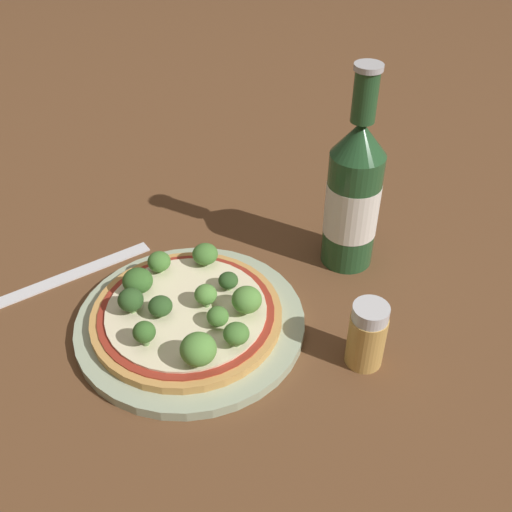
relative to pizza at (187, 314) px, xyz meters
name	(u,v)px	position (x,y,z in m)	size (l,w,h in m)	color
ground_plane	(199,308)	(-0.01, 0.03, -0.02)	(3.00, 3.00, 0.00)	brown
plate	(191,322)	(0.00, 0.00, -0.01)	(0.25, 0.25, 0.01)	#A3B293
pizza	(187,314)	(0.00, 0.00, 0.00)	(0.21, 0.21, 0.01)	tan
broccoli_floret_0	(138,281)	(-0.06, 0.00, 0.02)	(0.03, 0.03, 0.03)	#6B8E51
broccoli_floret_1	(228,281)	(0.02, 0.05, 0.02)	(0.02, 0.02, 0.02)	#6B8E51
broccoli_floret_2	(131,300)	(-0.05, -0.03, 0.02)	(0.03, 0.03, 0.03)	#6B8E51
broccoli_floret_3	(198,349)	(0.05, -0.05, 0.03)	(0.04, 0.04, 0.03)	#6B8E51
broccoli_floret_4	(205,254)	(-0.03, 0.07, 0.02)	(0.03, 0.03, 0.03)	#6B8E51
broccoli_floret_5	(206,295)	(0.02, 0.02, 0.02)	(0.02, 0.02, 0.03)	#6B8E51
broccoli_floret_6	(218,317)	(0.04, 0.00, 0.02)	(0.02, 0.02, 0.02)	#6B8E51
broccoli_floret_7	(159,262)	(-0.06, 0.04, 0.02)	(0.03, 0.03, 0.03)	#6B8E51
broccoli_floret_8	(236,334)	(0.07, -0.02, 0.02)	(0.03, 0.03, 0.03)	#6B8E51
broccoli_floret_9	(247,299)	(0.06, 0.03, 0.02)	(0.03, 0.03, 0.03)	#6B8E51
broccoli_floret_10	(145,333)	(0.00, -0.06, 0.02)	(0.02, 0.02, 0.03)	#6B8E51
broccoli_floret_11	(160,306)	(-0.02, -0.02, 0.02)	(0.03, 0.03, 0.02)	#6B8E51
beer_bottle	(353,195)	(0.10, 0.20, 0.08)	(0.06, 0.06, 0.25)	#234C28
pepper_shaker	(367,335)	(0.18, 0.05, 0.02)	(0.04, 0.04, 0.08)	tan
fork	(74,274)	(-0.17, 0.00, -0.02)	(0.10, 0.18, 0.00)	silver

